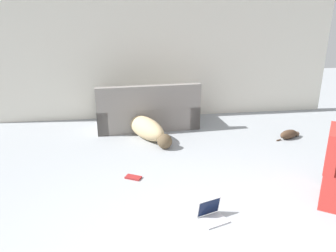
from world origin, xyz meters
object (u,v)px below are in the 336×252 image
object	(u,v)px
book_red	(133,177)
dog	(148,129)
couch	(147,112)
laptop_open	(211,213)
cat	(289,134)

from	to	relation	value
book_red	dog	bearing A→B (deg)	77.25
dog	book_red	bearing A→B (deg)	-40.47
couch	dog	xyz separation A→B (m)	(-0.05, -0.71, -0.10)
dog	laptop_open	bearing A→B (deg)	-16.58
cat	book_red	bearing A→B (deg)	-179.01
laptop_open	book_red	xyz separation A→B (m)	(-0.82, 1.06, -0.06)
dog	laptop_open	world-z (taller)	dog
laptop_open	couch	bearing A→B (deg)	79.01
cat	couch	bearing A→B (deg)	137.31
couch	cat	world-z (taller)	couch
laptop_open	book_red	world-z (taller)	laptop_open
couch	book_red	xyz separation A→B (m)	(-0.37, -2.16, -0.28)
couch	laptop_open	distance (m)	3.25
couch	book_red	bearing A→B (deg)	76.48
dog	book_red	world-z (taller)	dog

